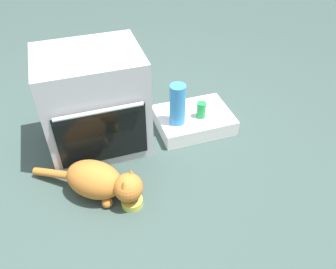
{
  "coord_description": "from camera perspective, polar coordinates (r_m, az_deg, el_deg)",
  "views": [
    {
      "loc": [
        -0.07,
        -1.49,
        1.59
      ],
      "look_at": [
        0.43,
        0.01,
        0.25
      ],
      "focal_mm": 35.99,
      "sensor_mm": 36.0,
      "label": 1
    }
  ],
  "objects": [
    {
      "name": "pantry_cabinet",
      "position": [
        2.51,
        4.36,
        2.49
      ],
      "size": [
        0.54,
        0.4,
        0.11
      ],
      "primitive_type": "cube",
      "color": "white",
      "rests_on": "ground"
    },
    {
      "name": "ground",
      "position": [
        2.18,
        -10.71,
        -7.42
      ],
      "size": [
        8.0,
        8.0,
        0.0
      ],
      "primitive_type": "plane",
      "color": "#384C47"
    },
    {
      "name": "oven",
      "position": [
        2.23,
        -12.35,
        5.36
      ],
      "size": [
        0.64,
        0.55,
        0.69
      ],
      "color": "#B7BABF",
      "rests_on": "ground"
    },
    {
      "name": "cat",
      "position": [
        2.0,
        -11.35,
        -7.75
      ],
      "size": [
        0.62,
        0.51,
        0.24
      ],
      "rotation": [
        0.0,
        0.0,
        -0.67
      ],
      "color": "#C6752D",
      "rests_on": "ground"
    },
    {
      "name": "soda_can",
      "position": [
        2.41,
        5.65,
        4.17
      ],
      "size": [
        0.07,
        0.07,
        0.12
      ],
      "primitive_type": "cylinder",
      "color": "green",
      "rests_on": "pantry_cabinet"
    },
    {
      "name": "water_bottle",
      "position": [
        2.3,
        1.62,
        5.1
      ],
      "size": [
        0.11,
        0.11,
        0.3
      ],
      "primitive_type": "cylinder",
      "color": "#388CD1",
      "rests_on": "pantry_cabinet"
    },
    {
      "name": "food_bowl",
      "position": [
        2.0,
        -6.12,
        -11.16
      ],
      "size": [
        0.13,
        0.13,
        0.07
      ],
      "color": "#D1D14C",
      "rests_on": "ground"
    }
  ]
}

